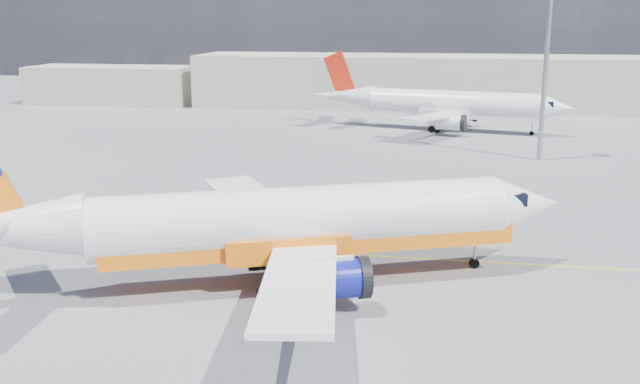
# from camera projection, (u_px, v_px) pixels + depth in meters

# --- Properties ---
(ground) EXTENTS (240.00, 240.00, 0.00)m
(ground) POSITION_uv_depth(u_px,v_px,m) (295.00, 269.00, 40.38)
(ground) COLOR slate
(ground) RESTS_ON ground
(taxi_line) EXTENTS (70.00, 0.15, 0.01)m
(taxi_line) POSITION_uv_depth(u_px,v_px,m) (305.00, 252.00, 43.25)
(taxi_line) COLOR yellow
(taxi_line) RESTS_ON ground
(terminal_main) EXTENTS (70.00, 14.00, 8.00)m
(terminal_main) POSITION_uv_depth(u_px,v_px,m) (422.00, 82.00, 110.42)
(terminal_main) COLOR beige
(terminal_main) RESTS_ON ground
(terminal_annex) EXTENTS (26.00, 10.00, 6.00)m
(terminal_annex) POSITION_uv_depth(u_px,v_px,m) (111.00, 85.00, 115.76)
(terminal_annex) COLOR beige
(terminal_annex) RESTS_ON ground
(main_jet) EXTENTS (32.88, 24.84, 10.07)m
(main_jet) POSITION_uv_depth(u_px,v_px,m) (283.00, 223.00, 37.50)
(main_jet) COLOR white
(main_jet) RESTS_ON ground
(second_jet) EXTENTS (31.68, 24.40, 9.56)m
(second_jet) POSITION_uv_depth(u_px,v_px,m) (446.00, 105.00, 88.34)
(second_jet) COLOR white
(second_jet) RESTS_ON ground
(gse_tug) EXTENTS (2.51, 1.55, 1.78)m
(gse_tug) POSITION_uv_depth(u_px,v_px,m) (471.00, 227.00, 45.50)
(gse_tug) COLOR black
(gse_tug) RESTS_ON ground
(floodlight_mast) EXTENTS (1.63, 1.63, 22.30)m
(floodlight_mast) POSITION_uv_depth(u_px,v_px,m) (549.00, 22.00, 67.70)
(floodlight_mast) COLOR #9D9DA5
(floodlight_mast) RESTS_ON ground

